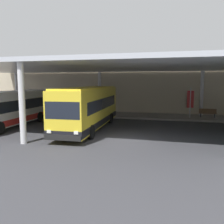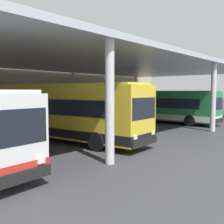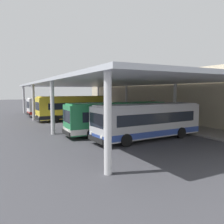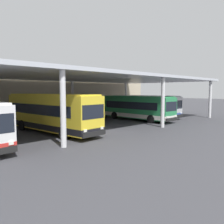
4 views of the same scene
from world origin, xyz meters
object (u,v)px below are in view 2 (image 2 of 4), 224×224
(bus_middle_bay, at_px, (165,106))
(bus_far_bay, at_px, (170,104))
(bus_second_bay, at_px, (67,112))
(bench_waiting, at_px, (88,113))
(banner_sign, at_px, (81,102))

(bus_middle_bay, bearing_deg, bus_far_bay, 19.59)
(bus_second_bay, distance_m, bus_far_bay, 16.28)
(bench_waiting, relative_size, banner_sign, 0.56)
(banner_sign, bearing_deg, bus_second_bay, -137.74)
(bench_waiting, bearing_deg, bus_second_bay, -140.37)
(bus_second_bay, xyz_separation_m, bus_middle_bay, (12.78, 0.13, -0.19))
(bus_second_bay, bearing_deg, bus_middle_bay, 0.58)
(bus_middle_bay, distance_m, bus_far_bay, 3.66)
(bus_second_bay, relative_size, bus_middle_bay, 1.08)
(bus_middle_bay, relative_size, bus_far_bay, 0.99)
(bus_second_bay, height_order, bench_waiting, bus_second_bay)
(bus_middle_bay, relative_size, bench_waiting, 5.87)
(bus_far_bay, distance_m, banner_sign, 10.01)
(bus_second_bay, distance_m, banner_sign, 11.56)
(bench_waiting, bearing_deg, bus_middle_bay, -74.66)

